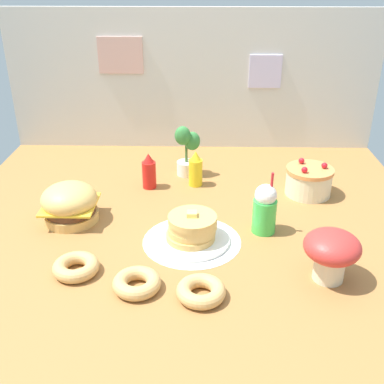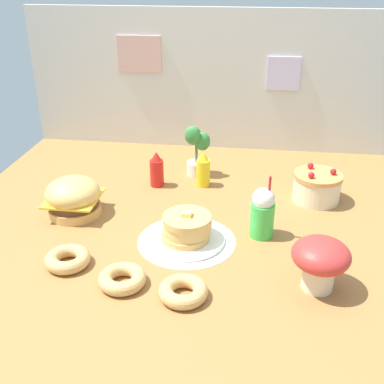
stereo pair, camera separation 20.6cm
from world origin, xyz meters
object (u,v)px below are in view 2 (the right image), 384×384
donut_vanilla (183,291)px  mustard_bottle (203,170)px  pancake_stack (187,230)px  mushroom_stool (320,259)px  ketchup_bottle (157,170)px  layer_cake (317,187)px  potted_plant (196,148)px  cream_soda_cup (262,213)px  burger (73,197)px  donut_pink_glaze (68,259)px  donut_chocolate (122,278)px

donut_vanilla → mustard_bottle: bearing=92.2°
pancake_stack → mustard_bottle: mustard_bottle is taller
mushroom_stool → ketchup_bottle: bearing=134.4°
layer_cake → potted_plant: 0.66m
potted_plant → layer_cake: bearing=-19.7°
mustard_bottle → cream_soda_cup: size_ratio=0.67×
potted_plant → burger: bearing=-134.4°
burger → cream_soda_cup: size_ratio=0.88×
ketchup_bottle → donut_pink_glaze: 0.77m
donut_vanilla → mushroom_stool: size_ratio=0.85×
donut_chocolate → donut_vanilla: size_ratio=1.00×
burger → layer_cake: 1.15m
burger → pancake_stack: size_ratio=0.78×
pancake_stack → mushroom_stool: (0.51, -0.24, 0.07)m
donut_pink_glaze → potted_plant: potted_plant is taller
burger → ketchup_bottle: ketchup_bottle is taller
pancake_stack → mushroom_stool: mushroom_stool is taller
donut_pink_glaze → donut_vanilla: bearing=-15.7°
pancake_stack → donut_chocolate: (-0.19, -0.32, -0.03)m
pancake_stack → donut_pink_glaze: pancake_stack is taller
mustard_bottle → donut_pink_glaze: size_ratio=1.08×
ketchup_bottle → cream_soda_cup: size_ratio=0.67×
donut_vanilla → donut_pink_glaze: bearing=164.3°
mustard_bottle → mushroom_stool: (0.50, -0.79, 0.03)m
donut_pink_glaze → donut_vanilla: size_ratio=1.00×
pancake_stack → layer_cake: layer_cake is taller
layer_cake → cream_soda_cup: (-0.26, -0.36, 0.04)m
ketchup_bottle → potted_plant: size_ratio=0.66×
mushroom_stool → layer_cake: bearing=84.8°
ketchup_bottle → mustard_bottle: same height
ketchup_bottle → donut_vanilla: size_ratio=1.08×
pancake_stack → mushroom_stool: size_ratio=1.55×
ketchup_bottle → donut_chocolate: (0.04, -0.83, -0.06)m
layer_cake → cream_soda_cup: 0.45m
potted_plant → mushroom_stool: potted_plant is taller
donut_chocolate → mushroom_stool: 0.70m
ketchup_bottle → layer_cake: bearing=-4.0°
pancake_stack → mushroom_stool: 0.56m
donut_pink_glaze → layer_cake: bearing=34.4°
ketchup_bottle → donut_pink_glaze: (-0.20, -0.74, -0.06)m
layer_cake → mushroom_stool: (-0.06, -0.70, 0.05)m
burger → mushroom_stool: mushroom_stool is taller
layer_cake → donut_vanilla: layer_cake is taller
mustard_bottle → cream_soda_cup: (0.30, -0.45, 0.02)m
cream_soda_cup → donut_pink_glaze: size_ratio=1.61×
cream_soda_cup → layer_cake: bearing=54.3°
mushroom_stool → donut_pink_glaze: bearing=179.2°
pancake_stack → mustard_bottle: (0.01, 0.55, 0.03)m
cream_soda_cup → donut_chocolate: size_ratio=1.61×
donut_chocolate → donut_vanilla: bearing=-9.9°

